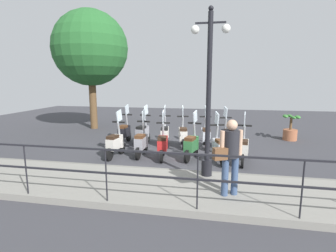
# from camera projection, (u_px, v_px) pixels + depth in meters

# --- Properties ---
(ground_plane) EXTENTS (28.00, 28.00, 0.00)m
(ground_plane) POSITION_uv_depth(u_px,v_px,m) (181.00, 153.00, 9.12)
(ground_plane) COLOR #38383D
(promenade_walkway) EXTENTS (2.20, 20.00, 0.15)m
(promenade_walkway) POSITION_uv_depth(u_px,v_px,m) (162.00, 187.00, 6.06)
(promenade_walkway) COLOR gray
(promenade_walkway) RESTS_ON ground_plane
(fence_railing) EXTENTS (0.04, 16.03, 1.07)m
(fence_railing) POSITION_uv_depth(u_px,v_px,m) (150.00, 167.00, 4.90)
(fence_railing) COLOR black
(fence_railing) RESTS_ON promenade_walkway
(lamp_post_near) EXTENTS (0.26, 0.90, 4.02)m
(lamp_post_near) POSITION_uv_depth(u_px,v_px,m) (208.00, 105.00, 6.28)
(lamp_post_near) COLOR black
(lamp_post_near) RESTS_ON promenade_walkway
(pedestrian_with_bag) EXTENTS (0.49, 0.60, 1.59)m
(pedestrian_with_bag) POSITION_uv_depth(u_px,v_px,m) (230.00, 152.00, 5.30)
(pedestrian_with_bag) COLOR #384C70
(pedestrian_with_bag) RESTS_ON promenade_walkway
(tree_large) EXTENTS (3.71, 3.71, 5.90)m
(tree_large) POSITION_uv_depth(u_px,v_px,m) (90.00, 49.00, 12.98)
(tree_large) COLOR brown
(tree_large) RESTS_ON ground_plane
(potted_palm) EXTENTS (1.06, 0.66, 1.05)m
(potted_palm) POSITION_uv_depth(u_px,v_px,m) (290.00, 130.00, 10.97)
(potted_palm) COLOR #9E5B3D
(potted_palm) RESTS_ON ground_plane
(scooter_near_0) EXTENTS (1.23, 0.44, 1.54)m
(scooter_near_0) POSITION_uv_depth(u_px,v_px,m) (243.00, 148.00, 7.88)
(scooter_near_0) COLOR black
(scooter_near_0) RESTS_ON ground_plane
(scooter_near_1) EXTENTS (1.20, 0.55, 1.54)m
(scooter_near_1) POSITION_uv_depth(u_px,v_px,m) (219.00, 147.00, 7.96)
(scooter_near_1) COLOR black
(scooter_near_1) RESTS_ON ground_plane
(scooter_near_2) EXTENTS (1.22, 0.50, 1.54)m
(scooter_near_2) POSITION_uv_depth(u_px,v_px,m) (192.00, 145.00, 8.32)
(scooter_near_2) COLOR black
(scooter_near_2) RESTS_ON ground_plane
(scooter_near_3) EXTENTS (1.23, 0.45, 1.54)m
(scooter_near_3) POSITION_uv_depth(u_px,v_px,m) (163.00, 144.00, 8.36)
(scooter_near_3) COLOR black
(scooter_near_3) RESTS_ON ground_plane
(scooter_near_4) EXTENTS (1.23, 0.44, 1.54)m
(scooter_near_4) POSITION_uv_depth(u_px,v_px,m) (141.00, 142.00, 8.65)
(scooter_near_4) COLOR black
(scooter_near_4) RESTS_ON ground_plane
(scooter_near_5) EXTENTS (1.23, 0.44, 1.54)m
(scooter_near_5) POSITION_uv_depth(u_px,v_px,m) (115.00, 143.00, 8.53)
(scooter_near_5) COLOR black
(scooter_near_5) RESTS_ON ground_plane
(scooter_far_0) EXTENTS (1.20, 0.55, 1.54)m
(scooter_far_0) POSITION_uv_depth(u_px,v_px,m) (228.00, 136.00, 9.50)
(scooter_far_0) COLOR black
(scooter_far_0) RESTS_ON ground_plane
(scooter_far_1) EXTENTS (1.23, 0.45, 1.54)m
(scooter_far_1) POSITION_uv_depth(u_px,v_px,m) (206.00, 135.00, 9.76)
(scooter_far_1) COLOR black
(scooter_far_1) RESTS_ON ground_plane
(scooter_far_2) EXTENTS (1.22, 0.48, 1.54)m
(scooter_far_2) POSITION_uv_depth(u_px,v_px,m) (183.00, 134.00, 9.84)
(scooter_far_2) COLOR black
(scooter_far_2) RESTS_ON ground_plane
(scooter_far_3) EXTENTS (1.23, 0.46, 1.54)m
(scooter_far_3) POSITION_uv_depth(u_px,v_px,m) (165.00, 134.00, 10.00)
(scooter_far_3) COLOR black
(scooter_far_3) RESTS_ON ground_plane
(scooter_far_4) EXTENTS (1.23, 0.46, 1.54)m
(scooter_far_4) POSITION_uv_depth(u_px,v_px,m) (143.00, 133.00, 10.18)
(scooter_far_4) COLOR black
(scooter_far_4) RESTS_ON ground_plane
(scooter_far_5) EXTENTS (1.23, 0.44, 1.54)m
(scooter_far_5) POSITION_uv_depth(u_px,v_px,m) (124.00, 132.00, 10.35)
(scooter_far_5) COLOR black
(scooter_far_5) RESTS_ON ground_plane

